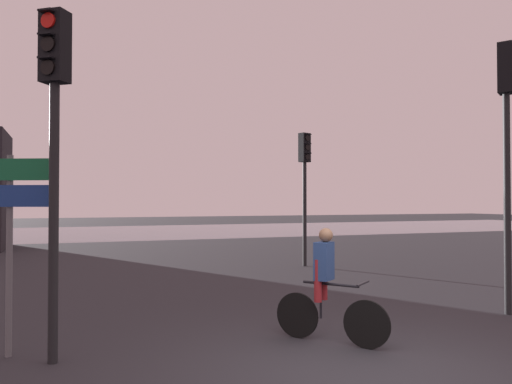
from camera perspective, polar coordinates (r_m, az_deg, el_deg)
name	(u,v)px	position (r m, az deg, el deg)	size (l,w,h in m)	color
ground_plane	(371,376)	(6.22, 12.96, -19.81)	(120.00, 120.00, 0.00)	#28282D
water_strip	(120,232)	(33.81, -15.31, -4.43)	(80.00, 16.00, 0.01)	slate
traffic_light_far_right	(305,173)	(15.55, 5.59, 2.16)	(0.38, 0.40, 4.12)	black
traffic_light_near_right	(507,127)	(10.00, 26.74, 6.69)	(0.40, 0.42, 4.83)	black
traffic_light_near_left	(54,117)	(6.77, -22.07, 7.91)	(0.40, 0.42, 4.38)	black
direction_sign_post	(8,217)	(7.18, -26.45, -2.61)	(1.01, 0.49, 2.60)	slate
cyclist	(326,284)	(7.27, 8.05, -10.42)	(1.08, 1.37, 1.62)	black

